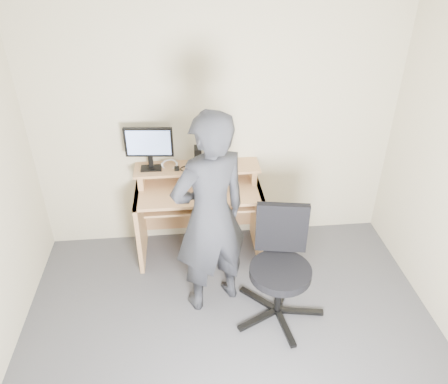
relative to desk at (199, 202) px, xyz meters
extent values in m
plane|color=#49484D|center=(0.20, -1.53, -0.55)|extent=(3.50, 3.50, 0.00)
cube|color=beige|center=(0.20, 0.22, 0.70)|extent=(3.50, 0.02, 2.50)
cube|color=white|center=(0.20, -1.53, 1.95)|extent=(3.50, 3.50, 0.02)
cube|color=tan|center=(-0.58, -0.08, -0.17)|extent=(0.04, 0.60, 0.75)
cube|color=tan|center=(0.58, -0.08, -0.17)|extent=(0.04, 0.60, 0.75)
cube|color=tan|center=(0.00, -0.08, 0.19)|extent=(1.20, 0.60, 0.03)
cube|color=tan|center=(0.00, -0.16, 0.09)|extent=(1.02, 0.38, 0.02)
cube|color=tan|center=(-0.54, 0.07, 0.28)|extent=(0.05, 0.28, 0.15)
cube|color=tan|center=(0.54, 0.07, 0.28)|extent=(0.05, 0.28, 0.15)
cube|color=tan|center=(0.00, 0.07, 0.35)|extent=(1.20, 0.30, 0.02)
cube|color=tan|center=(0.00, 0.21, -0.12)|extent=(1.20, 0.03, 0.65)
cube|color=black|center=(-0.44, 0.07, 0.37)|extent=(0.20, 0.13, 0.01)
cube|color=black|center=(-0.44, 0.09, 0.44)|extent=(0.04, 0.04, 0.13)
cube|color=black|center=(-0.44, 0.06, 0.64)|extent=(0.45, 0.07, 0.29)
cube|color=#88A4EB|center=(-0.44, 0.05, 0.64)|extent=(0.40, 0.04, 0.24)
cube|color=black|center=(0.01, 0.08, 0.46)|extent=(0.07, 0.13, 0.20)
cylinder|color=silver|center=(0.21, 0.08, 0.45)|extent=(0.10, 0.10, 0.18)
cube|color=black|center=(0.33, 0.06, 0.37)|extent=(0.08, 0.14, 0.01)
cube|color=black|center=(-0.19, 0.02, 0.38)|extent=(0.05, 0.04, 0.03)
torus|color=silver|center=(-0.26, 0.12, 0.37)|extent=(0.18, 0.18, 0.06)
cube|color=black|center=(-0.10, -0.17, 0.12)|extent=(0.46, 0.19, 0.03)
ellipsoid|color=black|center=(0.22, -0.18, 0.22)|extent=(0.10, 0.07, 0.04)
cube|color=black|center=(0.82, -1.04, -0.51)|extent=(0.39, 0.12, 0.03)
cube|color=black|center=(0.71, -0.82, -0.51)|extent=(0.23, 0.37, 0.03)
cube|color=black|center=(0.48, -0.86, -0.51)|extent=(0.31, 0.31, 0.03)
cube|color=black|center=(0.43, -1.09, -0.51)|extent=(0.37, 0.22, 0.03)
cube|color=black|center=(0.65, -1.21, -0.51)|extent=(0.11, 0.39, 0.03)
cylinder|color=black|center=(0.62, -1.00, -0.29)|extent=(0.06, 0.06, 0.41)
cylinder|color=black|center=(0.62, -1.00, -0.07)|extent=(0.51, 0.51, 0.07)
cube|color=black|center=(0.66, -0.78, 0.22)|extent=(0.43, 0.13, 0.46)
imported|color=black|center=(0.07, -0.77, 0.36)|extent=(0.78, 0.67, 1.81)
camera|label=1|loc=(-0.10, -3.62, 2.37)|focal=35.00mm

